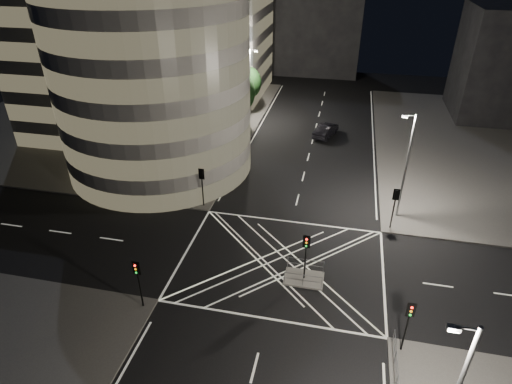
% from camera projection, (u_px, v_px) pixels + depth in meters
% --- Properties ---
extents(ground, '(120.00, 120.00, 0.00)m').
position_uv_depth(ground, '(281.00, 263.00, 34.48)').
color(ground, black).
rests_on(ground, ground).
extents(sidewalk_far_left, '(42.00, 42.00, 0.15)m').
position_uv_depth(sidewalk_far_left, '(116.00, 118.00, 62.45)').
color(sidewalk_far_left, '#4F4D4A').
rests_on(sidewalk_far_left, ground).
extents(central_island, '(3.00, 2.00, 0.15)m').
position_uv_depth(central_island, '(304.00, 278.00, 32.82)').
color(central_island, slate).
rests_on(central_island, ground).
extents(office_tower_curved, '(30.00, 29.00, 27.20)m').
position_uv_depth(office_tower_curved, '(128.00, 42.00, 47.58)').
color(office_tower_curved, gray).
rests_on(office_tower_curved, sidewalk_far_left).
extents(office_block_rear, '(24.00, 16.00, 22.00)m').
position_uv_depth(office_block_rear, '(190.00, 22.00, 68.14)').
color(office_block_rear, gray).
rests_on(office_block_rear, sidewalk_far_left).
extents(building_far_end, '(18.00, 8.00, 18.00)m').
position_uv_depth(building_far_end, '(312.00, 24.00, 79.39)').
color(building_far_end, black).
rests_on(building_far_end, ground).
extents(tree_a, '(4.19, 4.19, 6.77)m').
position_uv_depth(tree_a, '(191.00, 154.00, 41.68)').
color(tree_a, black).
rests_on(tree_a, sidewalk_far_left).
extents(tree_b, '(4.86, 4.86, 8.05)m').
position_uv_depth(tree_b, '(210.00, 123.00, 46.27)').
color(tree_b, black).
rests_on(tree_b, sidewalk_far_left).
extents(tree_c, '(4.30, 4.30, 6.87)m').
position_uv_depth(tree_c, '(225.00, 112.00, 51.75)').
color(tree_c, black).
rests_on(tree_c, sidewalk_far_left).
extents(tree_d, '(4.77, 4.77, 7.64)m').
position_uv_depth(tree_d, '(237.00, 93.00, 56.54)').
color(tree_d, black).
rests_on(tree_d, sidewalk_far_left).
extents(tree_e, '(4.00, 4.00, 6.82)m').
position_uv_depth(tree_e, '(248.00, 83.00, 61.78)').
color(tree_e, black).
rests_on(tree_e, sidewalk_far_left).
extents(traffic_signal_fl, '(0.55, 0.22, 4.00)m').
position_uv_depth(traffic_signal_fl, '(202.00, 180.00, 40.33)').
color(traffic_signal_fl, black).
rests_on(traffic_signal_fl, sidewalk_far_left).
extents(traffic_signal_nl, '(0.55, 0.22, 4.00)m').
position_uv_depth(traffic_signal_nl, '(138.00, 276.00, 28.89)').
color(traffic_signal_nl, black).
rests_on(traffic_signal_nl, sidewalk_near_left).
extents(traffic_signal_fr, '(0.55, 0.22, 4.00)m').
position_uv_depth(traffic_signal_fr, '(395.00, 201.00, 37.11)').
color(traffic_signal_fr, black).
rests_on(traffic_signal_fr, sidewalk_far_right).
extents(traffic_signal_nr, '(0.55, 0.22, 4.00)m').
position_uv_depth(traffic_signal_nr, '(409.00, 318.00, 25.67)').
color(traffic_signal_nr, black).
rests_on(traffic_signal_nr, sidewalk_near_right).
extents(traffic_signal_island, '(0.55, 0.22, 4.00)m').
position_uv_depth(traffic_signal_island, '(306.00, 249.00, 31.37)').
color(traffic_signal_island, black).
rests_on(traffic_signal_island, central_island).
extents(street_lamp_left_near, '(1.25, 0.25, 10.00)m').
position_uv_depth(street_lamp_left_near, '(211.00, 133.00, 43.48)').
color(street_lamp_left_near, slate).
rests_on(street_lamp_left_near, sidewalk_far_left).
extents(street_lamp_left_far, '(1.25, 0.25, 10.00)m').
position_uv_depth(street_lamp_left_far, '(250.00, 83.00, 58.61)').
color(street_lamp_left_far, slate).
rests_on(street_lamp_left_far, sidewalk_far_left).
extents(street_lamp_right_far, '(1.25, 0.25, 10.00)m').
position_uv_depth(street_lamp_right_far, '(406.00, 164.00, 37.50)').
color(street_lamp_right_far, slate).
rests_on(street_lamp_right_far, sidewalk_far_right).
extents(railing_island_south, '(2.80, 0.06, 1.10)m').
position_uv_depth(railing_island_south, '(303.00, 280.00, 31.74)').
color(railing_island_south, slate).
rests_on(railing_island_south, central_island).
extents(railing_island_north, '(2.80, 0.06, 1.10)m').
position_uv_depth(railing_island_north, '(306.00, 265.00, 33.26)').
color(railing_island_north, slate).
rests_on(railing_island_north, central_island).
extents(sedan, '(3.24, 5.41, 1.68)m').
position_uv_depth(sedan, '(326.00, 130.00, 56.34)').
color(sedan, black).
rests_on(sedan, ground).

